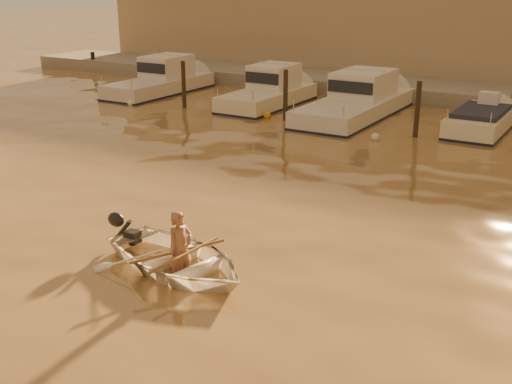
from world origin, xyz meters
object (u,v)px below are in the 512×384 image
Objects in this scene: moored_boat_1 at (268,92)px; moored_boat_3 at (481,125)px; person at (180,249)px; waterfront_building at (504,38)px; moored_boat_0 at (159,80)px; dinghy at (177,259)px; moored_boat_2 at (356,101)px.

moored_boat_1 is 9.17m from moored_boat_3.
person is 0.03× the size of waterfront_building.
moored_boat_0 reaches higher than moored_boat_3.
moored_boat_3 reaches higher than dinghy.
person reaches higher than moored_boat_3.
moored_boat_1 is (-6.76, 15.24, 0.39)m from dinghy.
moored_boat_0 reaches higher than person.
person reaches higher than dinghy.
moored_boat_3 is 11.33m from waterfront_building.
moored_boat_3 is at bearing 0.00° from moored_boat_0.
moored_boat_0 is 1.31× the size of moored_boat_3.
moored_boat_0 and moored_boat_2 have the same top height.
moored_boat_2 is at bearing 0.00° from moored_boat_1.
person is 15.44m from moored_boat_3.
moored_boat_2 reaches higher than moored_boat_3.
person is (0.10, -0.02, 0.24)m from dinghy.
moored_boat_1 is 1.19× the size of moored_boat_3.
moored_boat_1 is (6.09, 0.00, 0.00)m from moored_boat_0.
moored_boat_0 is at bearing 180.00° from moored_boat_1.
dinghy is 15.47m from moored_boat_2.
moored_boat_3 is (5.00, 0.00, -0.40)m from moored_boat_2.
moored_boat_0 is 0.85× the size of moored_boat_2.
moored_boat_0 is 1.10× the size of moored_boat_1.
waterfront_building is (0.82, 26.24, 2.16)m from dinghy.
waterfront_building reaches higher than moored_boat_1.
person is 0.24× the size of moored_boat_1.
dinghy is 0.49× the size of moored_boat_0.
dinghy is at bearing -80.32° from moored_boat_2.
moored_boat_0 is at bearing -141.15° from waterfront_building.
moored_boat_2 is at bearing 0.00° from moored_boat_0.
moored_boat_3 is at bearing 4.12° from person.
moored_boat_0 is at bearing 52.82° from dinghy.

